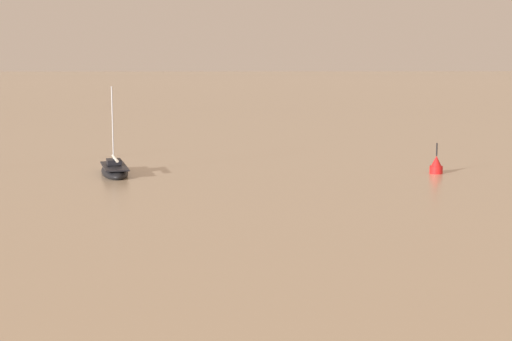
% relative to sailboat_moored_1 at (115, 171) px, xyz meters
% --- Properties ---
extents(sailboat_moored_1, '(3.04, 5.88, 6.30)m').
position_rel_sailboat_moored_1_xyz_m(sailboat_moored_1, '(0.00, 0.00, 0.00)').
color(sailboat_moored_1, black).
rests_on(sailboat_moored_1, ground).
extents(channel_buoy, '(0.90, 0.90, 2.30)m').
position_rel_sailboat_moored_1_xyz_m(channel_buoy, '(22.20, -0.01, 0.19)').
color(channel_buoy, red).
rests_on(channel_buoy, ground).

